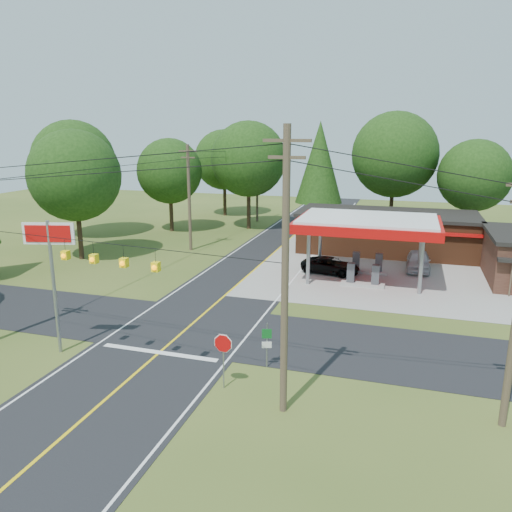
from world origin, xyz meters
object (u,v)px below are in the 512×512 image
(suv_car, at_px, (330,266))
(sedan_car, at_px, (418,261))
(big_stop_sign, at_px, (51,256))
(gas_canopy, at_px, (368,225))
(octagonal_stop_sign, at_px, (223,348))

(suv_car, distance_m, sedan_car, 7.47)
(big_stop_sign, bearing_deg, suv_car, 59.38)
(gas_canopy, xyz_separation_m, sedan_car, (3.96, 4.00, -3.48))
(sedan_car, bearing_deg, octagonal_stop_sign, -110.60)
(suv_car, bearing_deg, big_stop_sign, 159.96)
(octagonal_stop_sign, bearing_deg, suv_car, 85.19)
(sedan_car, distance_m, octagonal_stop_sign, 24.55)
(gas_canopy, height_order, big_stop_sign, big_stop_sign)
(sedan_car, xyz_separation_m, octagonal_stop_sign, (-8.46, -23.01, 1.17))
(suv_car, height_order, sedan_car, sedan_car)
(gas_canopy, distance_m, octagonal_stop_sign, 19.68)
(suv_car, xyz_separation_m, octagonal_stop_sign, (-1.67, -19.88, 1.31))
(gas_canopy, relative_size, big_stop_sign, 1.52)
(gas_canopy, height_order, suv_car, gas_canopy)
(sedan_car, xyz_separation_m, big_stop_sign, (-17.96, -22.01, 4.41))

